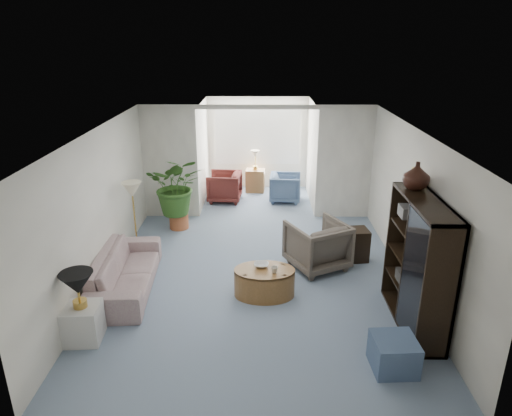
{
  "coord_description": "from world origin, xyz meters",
  "views": [
    {
      "loc": [
        0.07,
        -6.75,
        3.85
      ],
      "look_at": [
        0.0,
        0.6,
        1.1
      ],
      "focal_mm": 32.45,
      "sensor_mm": 36.0,
      "label": 1
    }
  ],
  "objects_px": {
    "side_table_dark": "(354,245)",
    "sunroom_table": "(255,180)",
    "coffee_cup": "(274,270)",
    "cabinet_urn": "(416,176)",
    "framed_picture": "(419,188)",
    "plant_pot": "(179,221)",
    "sunroom_chair_maroon": "(224,187)",
    "coffee_bowl": "(261,265)",
    "entertainment_cabinet": "(418,264)",
    "ottoman": "(394,354)",
    "coffee_table": "(264,282)",
    "sofa": "(125,271)",
    "table_lamp": "(77,283)",
    "wingback_chair": "(317,245)",
    "end_table": "(83,323)",
    "sunroom_chair_blue": "(285,188)",
    "floor_lamp": "(132,190)"
  },
  "relations": [
    {
      "from": "side_table_dark",
      "to": "sunroom_table",
      "type": "height_order",
      "value": "side_table_dark"
    },
    {
      "from": "coffee_cup",
      "to": "cabinet_urn",
      "type": "relative_size",
      "value": 0.27
    },
    {
      "from": "framed_picture",
      "to": "plant_pot",
      "type": "height_order",
      "value": "framed_picture"
    },
    {
      "from": "plant_pot",
      "to": "sunroom_chair_maroon",
      "type": "bearing_deg",
      "value": 64.22
    },
    {
      "from": "framed_picture",
      "to": "cabinet_urn",
      "type": "bearing_deg",
      "value": -114.84
    },
    {
      "from": "coffee_bowl",
      "to": "coffee_cup",
      "type": "height_order",
      "value": "coffee_cup"
    },
    {
      "from": "coffee_bowl",
      "to": "sunroom_chair_maroon",
      "type": "distance_m",
      "value": 4.43
    },
    {
      "from": "entertainment_cabinet",
      "to": "sunroom_table",
      "type": "height_order",
      "value": "entertainment_cabinet"
    },
    {
      "from": "framed_picture",
      "to": "entertainment_cabinet",
      "type": "height_order",
      "value": "framed_picture"
    },
    {
      "from": "ottoman",
      "to": "plant_pot",
      "type": "bearing_deg",
      "value": 127.35
    },
    {
      "from": "coffee_table",
      "to": "sunroom_chair_maroon",
      "type": "bearing_deg",
      "value": 102.08
    },
    {
      "from": "side_table_dark",
      "to": "coffee_cup",
      "type": "bearing_deg",
      "value": -137.4
    },
    {
      "from": "sofa",
      "to": "table_lamp",
      "type": "bearing_deg",
      "value": 167.9
    },
    {
      "from": "wingback_chair",
      "to": "sunroom_table",
      "type": "xyz_separation_m",
      "value": [
        -1.13,
        4.23,
        -0.13
      ]
    },
    {
      "from": "framed_picture",
      "to": "entertainment_cabinet",
      "type": "relative_size",
      "value": 0.27
    },
    {
      "from": "side_table_dark",
      "to": "plant_pot",
      "type": "xyz_separation_m",
      "value": [
        -3.42,
        1.44,
        -0.13
      ]
    },
    {
      "from": "coffee_bowl",
      "to": "coffee_cup",
      "type": "distance_m",
      "value": 0.28
    },
    {
      "from": "entertainment_cabinet",
      "to": "coffee_cup",
      "type": "bearing_deg",
      "value": 162.41
    },
    {
      "from": "ottoman",
      "to": "end_table",
      "type": "bearing_deg",
      "value": 172.34
    },
    {
      "from": "entertainment_cabinet",
      "to": "plant_pot",
      "type": "relative_size",
      "value": 4.6
    },
    {
      "from": "table_lamp",
      "to": "sunroom_table",
      "type": "relative_size",
      "value": 0.75
    },
    {
      "from": "entertainment_cabinet",
      "to": "plant_pot",
      "type": "bearing_deg",
      "value": 138.65
    },
    {
      "from": "sunroom_chair_blue",
      "to": "framed_picture",
      "type": "bearing_deg",
      "value": -152.38
    },
    {
      "from": "table_lamp",
      "to": "ottoman",
      "type": "xyz_separation_m",
      "value": [
        3.99,
        -0.54,
        -0.65
      ]
    },
    {
      "from": "plant_pot",
      "to": "ottoman",
      "type": "bearing_deg",
      "value": -52.65
    },
    {
      "from": "wingback_chair",
      "to": "sunroom_chair_blue",
      "type": "distance_m",
      "value": 3.5
    },
    {
      "from": "framed_picture",
      "to": "ottoman",
      "type": "distance_m",
      "value": 2.59
    },
    {
      "from": "sofa",
      "to": "wingback_chair",
      "type": "height_order",
      "value": "wingback_chair"
    },
    {
      "from": "coffee_table",
      "to": "cabinet_urn",
      "type": "distance_m",
      "value": 2.77
    },
    {
      "from": "coffee_cup",
      "to": "side_table_dark",
      "type": "height_order",
      "value": "side_table_dark"
    },
    {
      "from": "coffee_bowl",
      "to": "cabinet_urn",
      "type": "xyz_separation_m",
      "value": [
        2.14,
        -0.31,
        1.56
      ]
    },
    {
      "from": "sunroom_chair_blue",
      "to": "sunroom_chair_maroon",
      "type": "relative_size",
      "value": 0.94
    },
    {
      "from": "side_table_dark",
      "to": "sunroom_chair_blue",
      "type": "xyz_separation_m",
      "value": [
        -1.08,
        3.18,
        0.05
      ]
    },
    {
      "from": "wingback_chair",
      "to": "plant_pot",
      "type": "relative_size",
      "value": 2.33
    },
    {
      "from": "side_table_dark",
      "to": "ottoman",
      "type": "distance_m",
      "value": 2.96
    },
    {
      "from": "ottoman",
      "to": "coffee_cup",
      "type": "bearing_deg",
      "value": 131.53
    },
    {
      "from": "end_table",
      "to": "plant_pot",
      "type": "relative_size",
      "value": 1.27
    },
    {
      "from": "side_table_dark",
      "to": "sunroom_chair_maroon",
      "type": "xyz_separation_m",
      "value": [
        -2.58,
        3.18,
        0.07
      ]
    },
    {
      "from": "end_table",
      "to": "coffee_table",
      "type": "distance_m",
      "value": 2.69
    },
    {
      "from": "framed_picture",
      "to": "ottoman",
      "type": "xyz_separation_m",
      "value": [
        -0.75,
        -1.98,
        -1.49
      ]
    },
    {
      "from": "floor_lamp",
      "to": "coffee_cup",
      "type": "bearing_deg",
      "value": -32.4
    },
    {
      "from": "wingback_chair",
      "to": "side_table_dark",
      "type": "height_order",
      "value": "wingback_chair"
    },
    {
      "from": "wingback_chair",
      "to": "cabinet_urn",
      "type": "distance_m",
      "value": 2.31
    },
    {
      "from": "side_table_dark",
      "to": "cabinet_urn",
      "type": "height_order",
      "value": "cabinet_urn"
    },
    {
      "from": "plant_pot",
      "to": "sunroom_chair_blue",
      "type": "height_order",
      "value": "sunroom_chair_blue"
    },
    {
      "from": "end_table",
      "to": "coffee_cup",
      "type": "xyz_separation_m",
      "value": [
        2.58,
        1.06,
        0.25
      ]
    },
    {
      "from": "cabinet_urn",
      "to": "sunroom_chair_maroon",
      "type": "height_order",
      "value": "cabinet_urn"
    },
    {
      "from": "sunroom_chair_maroon",
      "to": "side_table_dark",
      "type": "bearing_deg",
      "value": 43.59
    },
    {
      "from": "coffee_bowl",
      "to": "wingback_chair",
      "type": "relative_size",
      "value": 0.24
    },
    {
      "from": "table_lamp",
      "to": "floor_lamp",
      "type": "bearing_deg",
      "value": 88.97
    }
  ]
}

